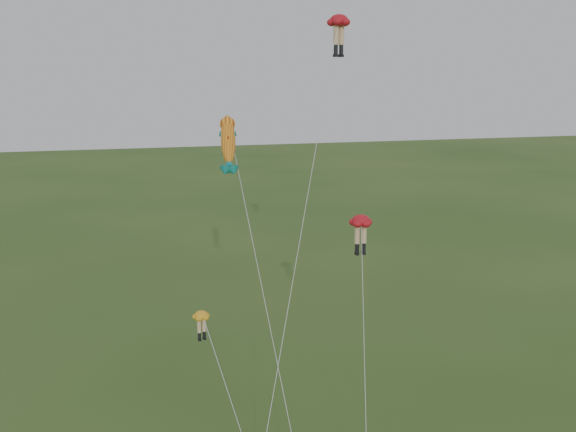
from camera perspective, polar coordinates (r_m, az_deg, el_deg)
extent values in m
ellipsoid|color=red|center=(37.24, 4.55, 16.95)|extent=(1.77, 1.77, 0.68)
cylinder|color=#E9BF89|center=(37.05, 4.29, 15.74)|extent=(0.30, 0.30, 1.03)
cylinder|color=black|center=(37.01, 4.27, 14.55)|extent=(0.23, 0.23, 0.52)
cube|color=black|center=(37.00, 4.26, 14.03)|extent=(0.27, 0.34, 0.15)
cylinder|color=#E9BF89|center=(37.33, 4.77, 15.71)|extent=(0.30, 0.30, 1.03)
cylinder|color=black|center=(37.29, 4.75, 14.52)|extent=(0.23, 0.23, 0.52)
cube|color=black|center=(37.28, 4.74, 14.01)|extent=(0.27, 0.34, 0.15)
cylinder|color=silver|center=(32.75, 1.15, -1.66)|extent=(6.98, 9.08, 22.51)
ellipsoid|color=red|center=(34.74, 6.50, -0.40)|extent=(1.39, 1.39, 0.65)
cylinder|color=#E9BF89|center=(34.83, 6.18, -1.66)|extent=(0.29, 0.29, 0.99)
cylinder|color=black|center=(35.02, 6.15, -2.84)|extent=(0.23, 0.23, 0.50)
cube|color=black|center=(35.11, 6.14, -3.34)|extent=(0.18, 0.30, 0.14)
cylinder|color=#E9BF89|center=(35.00, 6.77, -1.60)|extent=(0.29, 0.29, 0.99)
cylinder|color=black|center=(35.19, 6.74, -2.78)|extent=(0.23, 0.23, 0.50)
cube|color=black|center=(35.28, 6.72, -3.28)|extent=(0.18, 0.30, 0.14)
cylinder|color=silver|center=(32.98, 6.79, -11.43)|extent=(2.20, 7.15, 11.88)
ellipsoid|color=gold|center=(33.30, -7.72, -8.73)|extent=(1.21, 1.21, 0.46)
cylinder|color=#E9BF89|center=(33.43, -7.90, -9.65)|extent=(0.21, 0.21, 0.71)
cylinder|color=black|center=(33.64, -7.87, -10.49)|extent=(0.16, 0.16, 0.35)
cube|color=black|center=(33.73, -7.86, -10.85)|extent=(0.19, 0.23, 0.10)
cylinder|color=#E9BF89|center=(33.56, -7.48, -9.55)|extent=(0.21, 0.21, 0.71)
cylinder|color=black|center=(33.77, -7.45, -10.38)|extent=(0.16, 0.16, 0.35)
cube|color=black|center=(33.85, -7.44, -10.74)|extent=(0.19, 0.23, 0.10)
cylinder|color=silver|center=(31.52, -4.75, -17.04)|extent=(1.96, 7.65, 7.51)
ellipsoid|color=yellow|center=(35.42, -5.35, 6.79)|extent=(1.30, 2.96, 3.05)
sphere|color=yellow|center=(35.42, -5.35, 6.79)|extent=(1.07, 1.39, 1.27)
cone|color=#127873|center=(35.42, -5.35, 6.79)|extent=(0.87, 1.30, 1.19)
cone|color=#127873|center=(35.42, -5.35, 6.79)|extent=(0.87, 1.30, 1.19)
cone|color=#127873|center=(35.42, -5.35, 6.79)|extent=(0.49, 0.73, 0.66)
cone|color=#127873|center=(35.42, -5.35, 6.79)|extent=(0.49, 0.73, 0.66)
cone|color=#B73113|center=(35.42, -5.35, 6.79)|extent=(0.53, 0.72, 0.66)
cylinder|color=silver|center=(32.30, -2.16, -8.13)|extent=(1.48, 10.56, 15.78)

